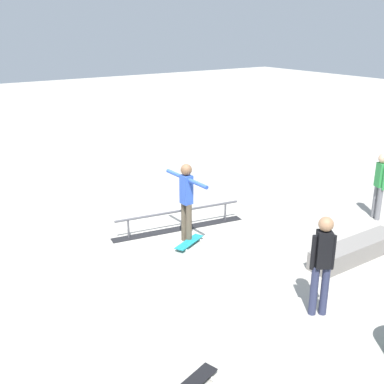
% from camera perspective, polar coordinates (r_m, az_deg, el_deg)
% --- Properties ---
extents(ground_plane, '(60.00, 60.00, 0.00)m').
position_cam_1_polar(ground_plane, '(9.89, -2.00, -5.53)').
color(ground_plane, '#ADA89E').
extents(grind_rail, '(2.99, 0.75, 0.44)m').
position_cam_1_polar(grind_rail, '(10.22, -1.58, -3.48)').
color(grind_rail, black).
rests_on(grind_rail, ground_plane).
extents(skate_ledge, '(2.12, 0.46, 0.35)m').
position_cam_1_polar(skate_ledge, '(9.49, 19.07, -6.67)').
color(skate_ledge, gray).
rests_on(skate_ledge, ground_plane).
extents(skater_main, '(0.22, 1.32, 1.64)m').
position_cam_1_polar(skater_main, '(9.37, -0.68, -0.67)').
color(skater_main, brown).
rests_on(skater_main, ground_plane).
extents(skateboard_main, '(0.81, 0.51, 0.09)m').
position_cam_1_polar(skateboard_main, '(9.52, -0.34, -6.08)').
color(skateboard_main, teal).
rests_on(skateboard_main, ground_plane).
extents(bystander_green_shirt, '(0.24, 0.34, 1.53)m').
position_cam_1_polar(bystander_green_shirt, '(11.34, 21.71, 1.06)').
color(bystander_green_shirt, slate).
rests_on(bystander_green_shirt, ground_plane).
extents(bystander_black_shirt, '(0.34, 0.27, 1.61)m').
position_cam_1_polar(bystander_black_shirt, '(7.30, 15.43, -8.01)').
color(bystander_black_shirt, '#2D3351').
rests_on(bystander_black_shirt, ground_plane).
extents(loose_skateboard_black, '(0.82, 0.42, 0.09)m').
position_cam_1_polar(loose_skateboard_black, '(6.20, -0.02, -22.13)').
color(loose_skateboard_black, black).
rests_on(loose_skateboard_black, ground_plane).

